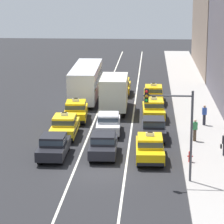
# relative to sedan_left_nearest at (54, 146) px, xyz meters

# --- Properties ---
(ground_plane) EXTENTS (160.00, 160.00, 0.00)m
(ground_plane) POSITION_rel_sedan_left_nearest_xyz_m (3.29, -2.85, -0.85)
(ground_plane) COLOR #232326
(lane_stripe_left_center) EXTENTS (0.14, 80.00, 0.01)m
(lane_stripe_left_center) POSITION_rel_sedan_left_nearest_xyz_m (1.69, 17.15, -0.84)
(lane_stripe_left_center) COLOR silver
(lane_stripe_left_center) RESTS_ON ground
(lane_stripe_center_right) EXTENTS (0.14, 80.00, 0.01)m
(lane_stripe_center_right) POSITION_rel_sedan_left_nearest_xyz_m (4.89, 17.15, -0.84)
(lane_stripe_center_right) COLOR silver
(lane_stripe_center_right) RESTS_ON ground
(sidewalk_curb) EXTENTS (4.00, 90.00, 0.15)m
(sidewalk_curb) POSITION_rel_sedan_left_nearest_xyz_m (10.49, 12.15, -0.77)
(sidewalk_curb) COLOR #9E9993
(sidewalk_curb) RESTS_ON ground
(sedan_left_nearest) EXTENTS (1.78, 4.31, 1.58)m
(sedan_left_nearest) POSITION_rel_sedan_left_nearest_xyz_m (0.00, 0.00, 0.00)
(sedan_left_nearest) COLOR black
(sedan_left_nearest) RESTS_ON ground
(taxi_left_second) EXTENTS (1.91, 4.60, 1.96)m
(taxi_left_second) POSITION_rel_sedan_left_nearest_xyz_m (-0.03, 5.16, 0.03)
(taxi_left_second) COLOR black
(taxi_left_second) RESTS_ON ground
(taxi_left_third) EXTENTS (2.10, 4.66, 1.96)m
(taxi_left_third) POSITION_rel_sedan_left_nearest_xyz_m (0.14, 10.27, 0.03)
(taxi_left_third) COLOR black
(taxi_left_third) RESTS_ON ground
(bus_left_fourth) EXTENTS (2.75, 11.25, 3.22)m
(bus_left_fourth) POSITION_rel_sedan_left_nearest_xyz_m (-0.04, 19.52, 0.97)
(bus_left_fourth) COLOR black
(bus_left_fourth) RESTS_ON ground
(sedan_center_nearest) EXTENTS (1.86, 4.34, 1.58)m
(sedan_center_nearest) POSITION_rel_sedan_left_nearest_xyz_m (3.27, 0.55, 0.00)
(sedan_center_nearest) COLOR black
(sedan_center_nearest) RESTS_ON ground
(sedan_center_second) EXTENTS (1.96, 4.38, 1.58)m
(sedan_center_second) POSITION_rel_sedan_left_nearest_xyz_m (3.17, 6.38, 0.00)
(sedan_center_second) COLOR black
(sedan_center_second) RESTS_ON ground
(box_truck_center_third) EXTENTS (2.36, 6.98, 3.27)m
(box_truck_center_third) POSITION_rel_sedan_left_nearest_xyz_m (3.14, 13.99, 0.93)
(box_truck_center_third) COLOR black
(box_truck_center_third) RESTS_ON ground
(taxi_center_fourth) EXTENTS (1.83, 4.57, 1.96)m
(taxi_center_fourth) POSITION_rel_sedan_left_nearest_xyz_m (3.35, 21.62, 0.03)
(taxi_center_fourth) COLOR black
(taxi_center_fourth) RESTS_ON ground
(taxi_right_nearest) EXTENTS (1.94, 4.61, 1.96)m
(taxi_right_nearest) POSITION_rel_sedan_left_nearest_xyz_m (6.37, -0.05, 0.03)
(taxi_right_nearest) COLOR black
(taxi_right_nearest) RESTS_ON ground
(sedan_right_second) EXTENTS (1.79, 4.31, 1.58)m
(sedan_right_second) POSITION_rel_sedan_left_nearest_xyz_m (6.64, 5.14, 0.00)
(sedan_right_second) COLOR black
(sedan_right_second) RESTS_ON ground
(taxi_right_third) EXTENTS (1.98, 4.62, 1.96)m
(taxi_right_third) POSITION_rel_sedan_left_nearest_xyz_m (6.64, 11.38, 0.03)
(taxi_right_third) COLOR black
(taxi_right_third) RESTS_ON ground
(taxi_right_fourth) EXTENTS (1.87, 4.58, 1.96)m
(taxi_right_fourth) POSITION_rel_sedan_left_nearest_xyz_m (6.65, 17.80, 0.03)
(taxi_right_fourth) COLOR black
(taxi_right_fourth) RESTS_ON ground
(pedestrian_mid_block) EXTENTS (0.36, 0.24, 1.62)m
(pedestrian_mid_block) POSITION_rel_sedan_left_nearest_xyz_m (10.71, 8.92, 0.12)
(pedestrian_mid_block) COLOR #23232D
(pedestrian_mid_block) RESTS_ON sidewalk_curb
(pedestrian_by_storefront) EXTENTS (0.36, 0.24, 1.61)m
(pedestrian_by_storefront) POSITION_rel_sedan_left_nearest_xyz_m (9.62, 4.20, 0.12)
(pedestrian_by_storefront) COLOR #473828
(pedestrian_by_storefront) RESTS_ON sidewalk_curb
(fire_hydrant) EXTENTS (0.36, 0.22, 0.73)m
(fire_hydrant) POSITION_rel_sedan_left_nearest_xyz_m (8.97, -0.72, -0.30)
(fire_hydrant) COLOR red
(fire_hydrant) RESTS_ON sidewalk_curb
(traffic_light_pole) EXTENTS (2.87, 0.33, 5.58)m
(traffic_light_pole) POSITION_rel_sedan_left_nearest_xyz_m (7.78, -4.30, 2.97)
(traffic_light_pole) COLOR #47474C
(traffic_light_pole) RESTS_ON ground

